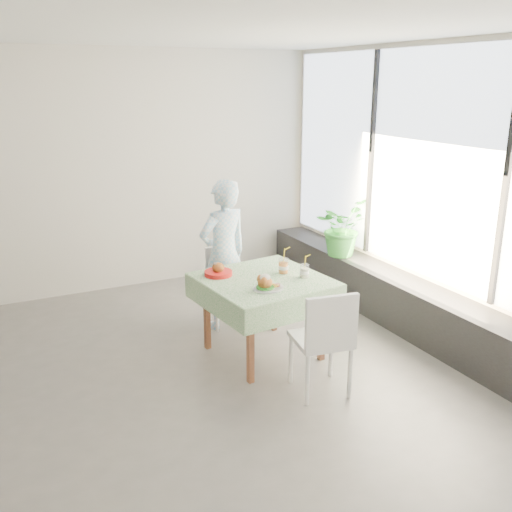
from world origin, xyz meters
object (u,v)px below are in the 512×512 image
diner (224,255)px  juice_cup_orange (283,266)px  cafe_table (263,308)px  potted_plant (341,227)px  chair_near (321,360)px  chair_far (228,301)px  main_dish (267,284)px

diner → juice_cup_orange: size_ratio=5.48×
cafe_table → potted_plant: size_ratio=1.72×
chair_near → juice_cup_orange: (0.12, 0.85, 0.53)m
chair_far → main_dish: (-0.09, -1.05, 0.54)m
main_dish → chair_near: bearing=-67.8°
cafe_table → main_dish: size_ratio=4.17×
chair_far → cafe_table: bearing=-89.1°
diner → potted_plant: size_ratio=2.29×
chair_far → main_dish: bearing=-95.0°
juice_cup_orange → chair_near: bearing=-97.8°
juice_cup_orange → chair_far: bearing=108.2°
main_dish → potted_plant: potted_plant is taller
potted_plant → main_dish: bearing=-142.8°
juice_cup_orange → diner: bearing=112.4°
diner → juice_cup_orange: (0.29, -0.71, 0.04)m
chair_near → potted_plant: size_ratio=1.34×
diner → potted_plant: diner is taller
diner → chair_far: bearing=-160.8°
cafe_table → juice_cup_orange: bearing=12.4°
cafe_table → juice_cup_orange: 0.42m
main_dish → potted_plant: 2.00m
chair_far → juice_cup_orange: bearing=-71.8°
diner → main_dish: 1.02m
chair_far → main_dish: main_dish is taller
chair_far → juice_cup_orange: size_ratio=2.85×
chair_far → chair_near: (0.13, -1.58, 0.03)m
main_dish → chair_far: bearing=85.0°
cafe_table → chair_near: 0.82m
chair_far → diner: bearing=-147.9°
chair_near → diner: diner is taller
juice_cup_orange → potted_plant: potted_plant is taller
chair_near → main_dish: chair_near is taller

